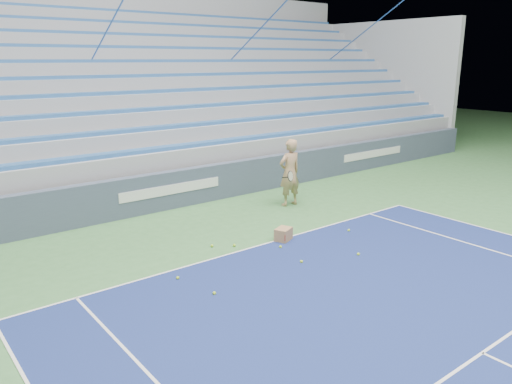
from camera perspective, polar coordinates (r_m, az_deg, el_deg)
sponsor_barrier at (r=14.65m, az=-9.89°, el=0.23°), size 30.00×0.32×1.10m
bleachers at (r=19.51m, az=-18.32°, el=8.73°), size 31.00×9.15×7.30m
tennis_player at (r=14.67m, az=3.87°, el=2.22°), size 0.98×0.87×1.99m
ball_box at (r=12.00m, az=3.16°, el=-4.86°), size 0.50×0.45×0.31m
tennis_ball_0 at (r=10.11m, az=-8.94°, el=-9.68°), size 0.07×0.07×0.07m
tennis_ball_1 at (r=12.84m, az=10.56°, el=-4.33°), size 0.07×0.07×0.07m
tennis_ball_2 at (r=11.37m, az=11.62°, el=-6.97°), size 0.07×0.07×0.07m
tennis_ball_3 at (r=9.43m, az=-4.79°, el=-11.45°), size 0.07×0.07×0.07m
tennis_ball_4 at (r=11.66m, az=-5.05°, el=-6.13°), size 0.07×0.07×0.07m
tennis_ball_5 at (r=11.65m, az=-2.50°, el=-6.10°), size 0.07×0.07×0.07m
tennis_ball_6 at (r=11.57m, az=2.82°, el=-6.27°), size 0.07×0.07×0.07m
tennis_ball_7 at (r=10.79m, az=5.22°, el=-7.92°), size 0.07×0.07×0.07m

